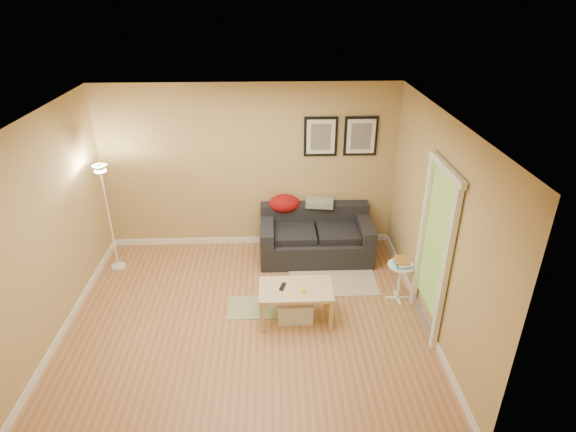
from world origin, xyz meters
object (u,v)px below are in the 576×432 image
object	(u,v)px
book_stack	(402,262)
sofa	(316,235)
coffee_table	(296,303)
floor_lamp	(110,221)
side_table	(399,282)
storage_bin	(295,309)

from	to	relation	value
book_stack	sofa	bearing A→B (deg)	118.81
sofa	coffee_table	distance (m)	1.56
floor_lamp	book_stack	bearing A→B (deg)	-13.11
book_stack	side_table	bearing A→B (deg)	-154.71
storage_bin	book_stack	size ratio (longest dim) A/B	1.83
coffee_table	side_table	bearing A→B (deg)	12.38
coffee_table	storage_bin	bearing A→B (deg)	-136.04
storage_bin	coffee_table	bearing A→B (deg)	45.71
book_stack	floor_lamp	xyz separation A→B (m)	(-4.03, 0.94, 0.19)
coffee_table	book_stack	size ratio (longest dim) A/B	3.64
coffee_table	side_table	distance (m)	1.45
coffee_table	storage_bin	size ratio (longest dim) A/B	1.99
storage_bin	book_stack	bearing A→B (deg)	14.53
side_table	book_stack	size ratio (longest dim) A/B	2.16
coffee_table	floor_lamp	world-z (taller)	floor_lamp
coffee_table	sofa	bearing A→B (deg)	73.62
side_table	book_stack	distance (m)	0.31
side_table	book_stack	bearing A→B (deg)	38.33
sofa	floor_lamp	bearing A→B (deg)	-176.13
coffee_table	side_table	xyz separation A→B (m)	(1.41, 0.35, 0.04)
storage_bin	floor_lamp	size ratio (longest dim) A/B	0.28
storage_bin	book_stack	distance (m)	1.53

